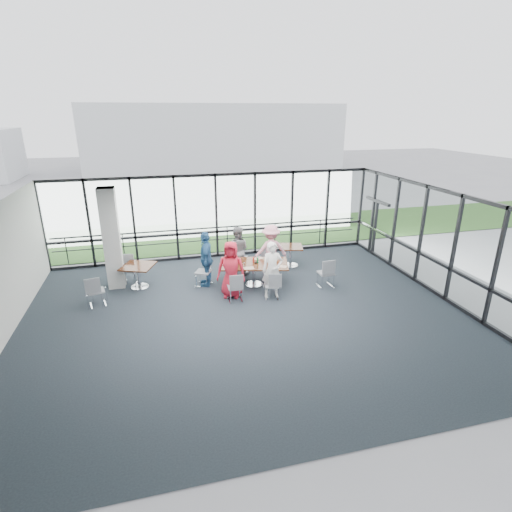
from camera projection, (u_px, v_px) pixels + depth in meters
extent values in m
cube|color=#212831|center=(247.00, 316.00, 11.03)|extent=(12.00, 10.00, 0.02)
cube|color=silver|center=(246.00, 202.00, 9.94)|extent=(12.00, 10.00, 0.04)
cube|color=silver|center=(323.00, 378.00, 5.93)|extent=(12.00, 0.10, 3.20)
cube|color=white|center=(216.00, 216.00, 15.03)|extent=(12.00, 0.10, 3.20)
cube|color=white|center=(442.00, 244.00, 11.89)|extent=(0.10, 10.00, 3.20)
cube|color=black|center=(375.00, 228.00, 15.49)|extent=(0.12, 1.60, 2.10)
cube|color=silver|center=(112.00, 239.00, 12.37)|extent=(0.50, 0.50, 3.20)
cube|color=gray|center=(202.00, 224.00, 20.14)|extent=(80.00, 70.00, 0.02)
cube|color=#2C5220|center=(207.00, 234.00, 18.31)|extent=(80.00, 5.00, 0.01)
cube|color=silver|center=(213.00, 136.00, 40.07)|extent=(24.00, 10.00, 6.00)
cylinder|color=#2D2D33|center=(215.00, 239.00, 15.96)|extent=(12.00, 0.06, 0.06)
cube|color=#351609|center=(254.00, 264.00, 12.77)|extent=(2.38, 1.67, 0.04)
cylinder|color=silver|center=(254.00, 275.00, 12.90)|extent=(0.12, 0.12, 0.71)
cylinder|color=silver|center=(254.00, 284.00, 13.02)|extent=(0.56, 0.56, 0.03)
cube|color=#351609|center=(138.00, 266.00, 12.58)|extent=(1.22, 1.22, 0.04)
cylinder|color=silver|center=(139.00, 277.00, 12.71)|extent=(0.12, 0.12, 0.71)
cube|color=#351609|center=(291.00, 247.00, 14.38)|extent=(1.00, 1.00, 0.04)
cylinder|color=silver|center=(290.00, 256.00, 14.51)|extent=(0.12, 0.12, 0.71)
imported|color=red|center=(231.00, 269.00, 11.93)|extent=(0.99, 0.81, 1.75)
imported|color=white|center=(272.00, 270.00, 11.90)|extent=(0.66, 0.50, 1.73)
imported|color=slate|center=(237.00, 251.00, 13.62)|extent=(0.96, 0.78, 1.70)
imported|color=pink|center=(271.00, 250.00, 13.57)|extent=(1.15, 0.60, 1.76)
imported|color=#295989|center=(206.00, 259.00, 12.73)|extent=(0.76, 1.14, 1.79)
cylinder|color=white|center=(233.00, 267.00, 12.46)|extent=(0.25, 0.25, 0.01)
cylinder|color=white|center=(275.00, 267.00, 12.39)|extent=(0.26, 0.26, 0.01)
cylinder|color=white|center=(237.00, 259.00, 13.09)|extent=(0.25, 0.25, 0.01)
cylinder|color=white|center=(272.00, 258.00, 13.17)|extent=(0.25, 0.25, 0.01)
cylinder|color=white|center=(223.00, 264.00, 12.70)|extent=(0.26, 0.26, 0.01)
cylinder|color=white|center=(244.00, 265.00, 12.45)|extent=(0.07, 0.07, 0.14)
cylinder|color=white|center=(264.00, 264.00, 12.52)|extent=(0.07, 0.07, 0.13)
cylinder|color=white|center=(257.00, 258.00, 12.99)|extent=(0.07, 0.07, 0.13)
cylinder|color=white|center=(228.00, 263.00, 12.61)|extent=(0.06, 0.06, 0.13)
cube|color=beige|center=(249.00, 268.00, 12.37)|extent=(0.32, 0.23, 0.00)
cube|color=beige|center=(282.00, 266.00, 12.49)|extent=(0.38, 0.36, 0.00)
cube|color=beige|center=(258.00, 258.00, 13.18)|extent=(0.39, 0.34, 0.00)
cube|color=black|center=(256.00, 263.00, 12.76)|extent=(0.10, 0.07, 0.04)
cylinder|color=#B0261C|center=(253.00, 260.00, 12.80)|extent=(0.06, 0.06, 0.18)
cylinder|color=#14652F|center=(258.00, 260.00, 12.73)|extent=(0.05, 0.05, 0.20)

